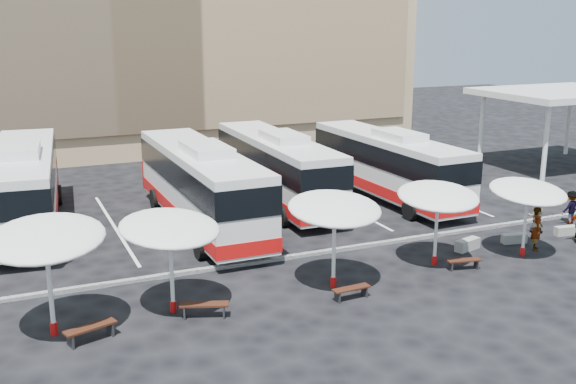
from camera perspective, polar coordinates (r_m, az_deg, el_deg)
name	(u,v)px	position (r m, az deg, el deg)	size (l,w,h in m)	color
ground	(295,262)	(27.99, 0.59, -5.98)	(120.00, 120.00, 0.00)	black
service_canopy	(562,95)	(48.82, 22.18, 7.62)	(10.00, 8.00, 5.20)	silver
curb_divider	(290,257)	(28.39, 0.17, -5.51)	(34.00, 0.25, 0.15)	black
bay_lines	(232,213)	(35.07, -4.78, -1.77)	(24.15, 12.00, 0.01)	white
bus_0	(24,184)	(34.41, -21.42, 0.64)	(4.09, 13.48, 4.21)	silver
bus_1	(201,183)	(32.43, -7.42, 0.75)	(3.16, 13.32, 4.22)	silver
bus_2	(277,166)	(36.42, -0.98, 2.22)	(3.16, 12.76, 4.03)	silver
bus_3	(387,163)	(37.80, 8.42, 2.45)	(3.14, 12.49, 3.95)	silver
sunshade_0	(45,239)	(21.99, -19.85, -3.73)	(4.41, 4.44, 3.80)	silver
sunshade_1	(170,229)	(22.77, -9.99, -3.08)	(4.36, 4.38, 3.53)	silver
sunshade_2	(335,209)	(24.58, 3.96, -1.44)	(3.55, 3.59, 3.60)	silver
sunshade_3	(438,197)	(27.51, 12.58, -0.38)	(3.91, 3.94, 3.40)	silver
sunshade_4	(528,192)	(29.64, 19.65, 0.01)	(3.25, 3.29, 3.30)	silver
wood_bench_0	(90,330)	(22.24, -16.38, -11.12)	(1.70, 0.91, 0.50)	black
wood_bench_1	(204,307)	(23.11, -7.10, -9.61)	(1.69, 0.98, 0.50)	black
wood_bench_2	(351,290)	(24.48, 5.38, -8.27)	(1.46, 0.47, 0.44)	black
wood_bench_3	(464,262)	(28.01, 14.66, -5.74)	(1.44, 0.66, 0.43)	black
conc_bench_0	(467,245)	(30.41, 14.94, -4.32)	(1.28, 0.43, 0.48)	gray
conc_bench_1	(514,238)	(31.94, 18.59, -3.75)	(1.12, 0.37, 0.42)	gray
conc_bench_2	(566,231)	(33.97, 22.47, -3.04)	(1.10, 0.37, 0.41)	gray
passenger_0	(537,229)	(31.13, 20.35, -2.93)	(0.70, 0.46, 1.91)	black
passenger_1	(537,216)	(33.66, 20.30, -1.94)	(0.77, 0.60, 1.59)	black
passenger_3	(571,207)	(35.75, 22.83, -1.21)	(1.06, 0.61, 1.64)	black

